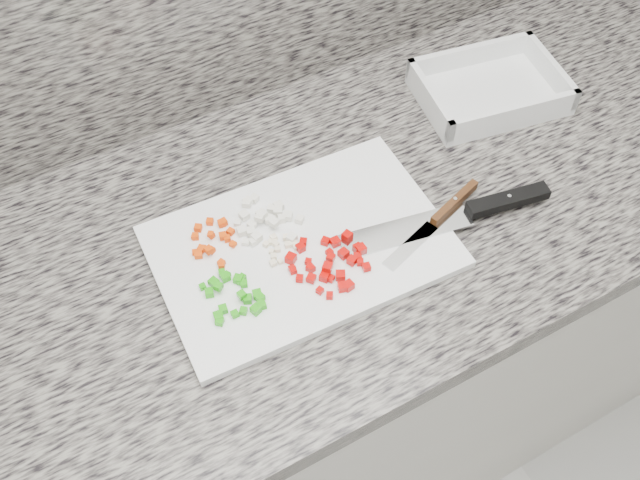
{
  "coord_description": "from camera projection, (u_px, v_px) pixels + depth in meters",
  "views": [
    {
      "loc": [
        -0.29,
        0.84,
        1.75
      ],
      "look_at": [
        0.01,
        1.38,
        0.93
      ],
      "focal_mm": 40.0,
      "sensor_mm": 36.0,
      "label": 1
    }
  ],
  "objects": [
    {
      "name": "onion_pile",
      "position": [
        265.0,
        219.0,
        1.06
      ],
      "size": [
        0.1,
        0.11,
        0.02
      ],
      "color": "white",
      "rests_on": "cutting_board"
    },
    {
      "name": "tray",
      "position": [
        489.0,
        90.0,
        1.24
      ],
      "size": [
        0.27,
        0.21,
        0.05
      ],
      "rotation": [
        0.0,
        0.0,
        -0.17
      ],
      "color": "silver",
      "rests_on": "countertop"
    },
    {
      "name": "paring_knife",
      "position": [
        444.0,
        213.0,
        1.07
      ],
      "size": [
        0.2,
        0.08,
        0.02
      ],
      "rotation": [
        0.0,
        0.0,
        0.31
      ],
      "color": "silver",
      "rests_on": "cutting_board"
    },
    {
      "name": "cabinet",
      "position": [
        301.0,
        368.0,
        1.46
      ],
      "size": [
        3.92,
        0.62,
        0.86
      ],
      "primitive_type": "cube",
      "color": "silver",
      "rests_on": "ground"
    },
    {
      "name": "countertop",
      "position": [
        294.0,
        235.0,
        1.09
      ],
      "size": [
        3.96,
        0.64,
        0.04
      ],
      "primitive_type": "cube",
      "color": "slate",
      "rests_on": "cabinet"
    },
    {
      "name": "red_pepper_pile",
      "position": [
        331.0,
        262.0,
        1.01
      ],
      "size": [
        0.11,
        0.11,
        0.02
      ],
      "color": "#B60502",
      "rests_on": "cutting_board"
    },
    {
      "name": "cutting_board",
      "position": [
        302.0,
        247.0,
        1.05
      ],
      "size": [
        0.43,
        0.3,
        0.01
      ],
      "primitive_type": "cube",
      "rotation": [
        0.0,
        0.0,
        -0.04
      ],
      "color": "white",
      "rests_on": "countertop"
    },
    {
      "name": "green_pepper_pile",
      "position": [
        235.0,
        296.0,
        0.98
      ],
      "size": [
        0.08,
        0.09,
        0.02
      ],
      "color": "#219C0E",
      "rests_on": "cutting_board"
    },
    {
      "name": "chef_knife",
      "position": [
        473.0,
        210.0,
        1.07
      ],
      "size": [
        0.34,
        0.1,
        0.02
      ],
      "rotation": [
        0.0,
        0.0,
        -0.18
      ],
      "color": "silver",
      "rests_on": "cutting_board"
    },
    {
      "name": "carrot_pile",
      "position": [
        213.0,
        239.0,
        1.04
      ],
      "size": [
        0.07,
        0.09,
        0.02
      ],
      "color": "#DF3F04",
      "rests_on": "cutting_board"
    },
    {
      "name": "garlic_pile",
      "position": [
        280.0,
        246.0,
        1.03
      ],
      "size": [
        0.05,
        0.05,
        0.01
      ],
      "color": "#F7E6BF",
      "rests_on": "cutting_board"
    }
  ]
}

